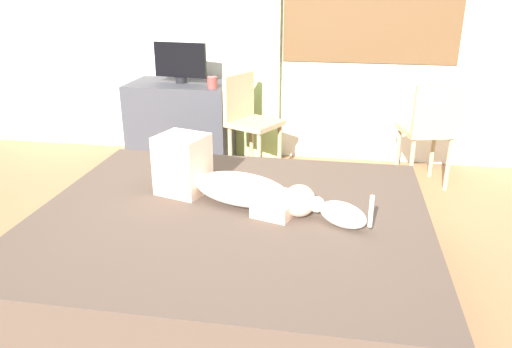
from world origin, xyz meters
TOP-DOWN VIEW (x-y plane):
  - ground_plane at (0.00, 0.00)m, footprint 16.00×16.00m
  - bed at (-0.02, 0.02)m, footprint 2.13×1.88m
  - person_lying at (-0.08, 0.17)m, footprint 0.93×0.49m
  - cat at (0.55, -0.04)m, footprint 0.32×0.23m
  - desk at (-0.90, 1.92)m, footprint 0.90×0.56m
  - tv_monitor at (-0.89, 1.92)m, footprint 0.48×0.10m
  - cup at (-0.55, 1.73)m, footprint 0.08×0.08m
  - chair_by_desk at (-0.25, 1.73)m, footprint 0.51×0.51m
  - chair_spare at (1.22, 1.66)m, footprint 0.46×0.46m
  - curtain_left at (-0.26, 2.20)m, footprint 0.44×0.06m

SIDE VIEW (x-z plane):
  - ground_plane at x=0.00m, z-range 0.00..0.00m
  - bed at x=-0.02m, z-range 0.00..0.43m
  - desk at x=-0.90m, z-range 0.00..0.74m
  - cat at x=0.55m, z-range 0.40..0.61m
  - chair_by_desk at x=-0.25m, z-range 0.08..0.94m
  - chair_spare at x=1.22m, z-range 0.08..0.94m
  - person_lying at x=-0.08m, z-range 0.38..0.72m
  - cup at x=-0.55m, z-range 0.74..0.84m
  - tv_monitor at x=-0.89m, z-range 0.75..1.10m
  - curtain_left at x=-0.26m, z-range 0.00..2.54m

